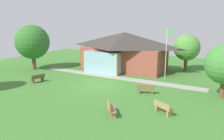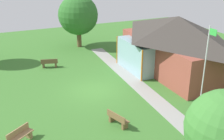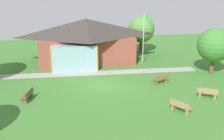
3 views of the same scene
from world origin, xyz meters
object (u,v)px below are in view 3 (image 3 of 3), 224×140
Objects in this scene: bench_front_right at (181,107)px; bench_lawn_far_right at (208,93)px; tree_east_hedge at (214,45)px; bench_mid_right at (161,79)px; tree_behind_pavilion_right at (141,30)px; pavilion at (86,40)px; bench_mid_left at (28,96)px; flagpole at (144,37)px.

bench_front_right and bench_lawn_far_right have the same top height.
bench_front_right is 10.17m from tree_east_hedge.
bench_mid_right is 0.34× the size of tree_behind_pavilion_right.
bench_mid_right is 1.03× the size of bench_lawn_far_right.
bench_mid_right is at bearing 155.41° from bench_lawn_far_right.
pavilion reaches higher than bench_mid_left.
tree_behind_pavilion_right is at bearing 124.86° from bench_lawn_far_right.
flagpole is 6.61m from bench_mid_right.
tree_east_hedge reaches higher than bench_mid_right.
pavilion is 14.58m from bench_lawn_far_right.
tree_behind_pavilion_right reaches higher than bench_mid_right.
bench_mid_right and bench_front_right have the same top height.
pavilion is at bearing 156.27° from bench_lawn_far_right.
tree_east_hedge is (11.86, -6.27, 0.29)m from pavilion.
bench_mid_right is at bearing -162.42° from tree_east_hedge.
tree_east_hedge is at bearing -35.66° from flagpole.
bench_lawn_far_right is (8.35, -11.76, -2.12)m from pavilion.
bench_mid_left is at bearing -118.59° from pavilion.
tree_east_hedge is at bearing 102.53° from bench_front_right.
tree_east_hedge is 10.36m from tree_behind_pavilion_right.
bench_mid_left is at bearing 170.03° from bench_mid_right.
bench_mid_left is 17.68m from tree_east_hedge.
tree_behind_pavilion_right is at bearing 115.95° from tree_east_hedge.
bench_lawn_far_right is at bearing -86.06° from tree_behind_pavilion_right.
bench_mid_left is at bearing -146.06° from flagpole.
bench_lawn_far_right is 0.33× the size of tree_behind_pavilion_right.
bench_mid_left is 0.34× the size of tree_behind_pavilion_right.
bench_lawn_far_right is (2.47, -3.60, 0.00)m from bench_mid_right.
bench_mid_left is (-11.36, -7.64, -2.63)m from flagpole.
bench_front_right is at bearing -131.80° from tree_east_hedge.
pavilion is at bearing -157.41° from tree_behind_pavilion_right.
tree_behind_pavilion_right is at bearing 22.59° from pavilion.
pavilion is at bearing 160.85° from flagpole.
bench_lawn_far_right is (2.30, -9.66, -2.63)m from flagpole.
bench_lawn_far_right is 6.95m from tree_east_hedge.
bench_mid_left is 13.80m from bench_lawn_far_right.
bench_mid_left is 0.35× the size of tree_east_hedge.
bench_mid_left and bench_lawn_far_right have the same top height.
tree_behind_pavilion_right reaches higher than tree_east_hedge.
pavilion is 7.42× the size of bench_lawn_far_right.
pavilion is 13.42m from tree_east_hedge.
bench_front_right is at bearing -68.86° from pavilion.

